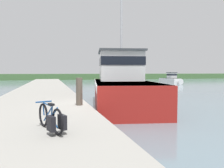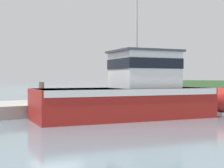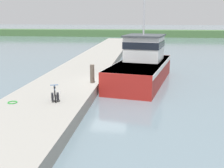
% 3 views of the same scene
% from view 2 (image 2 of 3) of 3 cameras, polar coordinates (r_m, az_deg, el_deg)
% --- Properties ---
extents(ground_plane, '(320.00, 320.00, 0.00)m').
position_cam_2_polar(ground_plane, '(18.87, -9.36, -5.66)').
color(ground_plane, slate).
extents(dock_pier, '(4.78, 80.00, 0.70)m').
position_cam_2_polar(dock_pier, '(21.63, -12.80, -3.89)').
color(dock_pier, gray).
rests_on(dock_pier, ground_plane).
extents(fishing_boat_main, '(5.27, 11.72, 9.00)m').
position_cam_2_polar(fishing_boat_main, '(18.78, 3.60, -1.45)').
color(fishing_boat_main, maroon).
rests_on(fishing_boat_main, ground_plane).
extents(mooring_post, '(0.29, 0.29, 1.26)m').
position_cam_2_polar(mooring_post, '(19.67, -11.63, -1.50)').
color(mooring_post, '#51473D').
rests_on(mooring_post, dock_pier).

